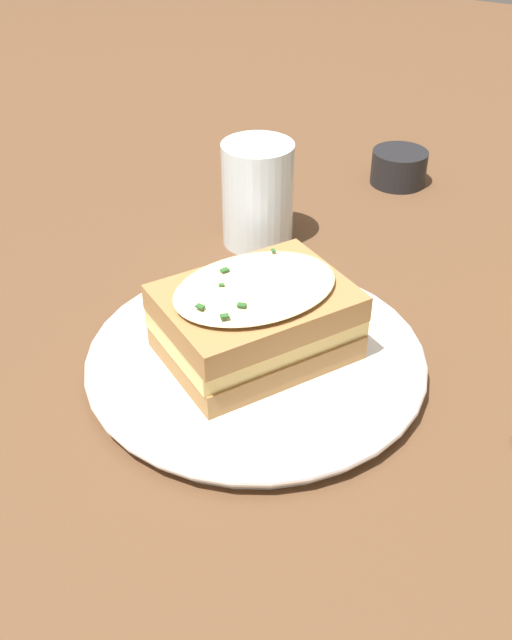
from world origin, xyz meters
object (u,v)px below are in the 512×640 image
sandwich (256,318)px  condiment_pot (399,167)px  water_glass (258,194)px  dinner_plate (256,359)px

sandwich → condiment_pot: size_ratio=2.73×
sandwich → water_glass: bearing=-151.1°
sandwich → condiment_pot: sandwich is taller
sandwich → condiment_pot: 0.35m
water_glass → condiment_pot: water_glass is taller
water_glass → condiment_pot: (-0.18, 0.07, -0.03)m
water_glass → condiment_pot: 0.20m
sandwich → water_glass: size_ratio=1.67×
condiment_pot → dinner_plate: bearing=3.7°
sandwich → water_glass: (-0.17, -0.09, 0.00)m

